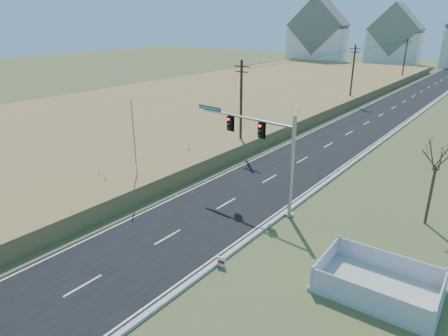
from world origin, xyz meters
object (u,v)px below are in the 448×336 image
Objects in this scene: open_sign at (221,262)px; bare_tree at (438,155)px; traffic_signal_mast at (269,150)px; flagpole at (136,156)px; fence_enclosure at (377,287)px.

bare_tree is (7.66, 12.09, 4.44)m from open_sign.
traffic_signal_mast is 1.49× the size of bare_tree.
flagpole is at bearing 145.67° from open_sign.
traffic_signal_mast is 11.12m from fence_enclosure.
traffic_signal_mast is at bearing 20.04° from flagpole.
fence_enclosure is 0.99× the size of bare_tree.
flagpole is (-11.50, 4.20, 2.56)m from open_sign.
flagpole reaches higher than traffic_signal_mast.
open_sign is 0.08× the size of flagpole.
fence_enclosure is 10.11m from bare_tree.
flagpole reaches higher than open_sign.
flagpole is at bearing 174.36° from fence_enclosure.
fence_enclosure is 7.98m from open_sign.
flagpole reaches higher than bare_tree.
traffic_signal_mast reaches higher than bare_tree.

